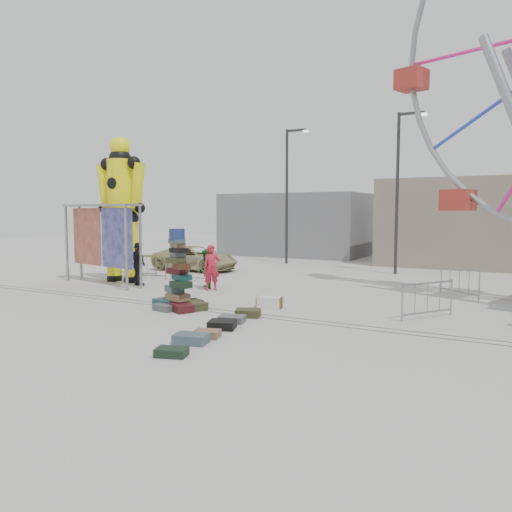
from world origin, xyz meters
The scene contains 26 objects.
ground centered at (0.00, 0.00, 0.00)m, with size 90.00×90.00×0.00m, color #9E9E99.
track_line_near centered at (0.00, 0.60, 0.00)m, with size 40.00×0.04×0.01m, color #47443F.
track_line_far centered at (0.00, 1.00, 0.00)m, with size 40.00×0.04×0.01m, color #47443F.
building_right centered at (7.00, 20.00, 2.50)m, with size 12.00×8.00×5.00m, color gray.
building_left centered at (-6.00, 22.00, 2.20)m, with size 10.00×8.00×4.40m, color gray.
lamp_post_right centered at (3.09, 13.00, 4.48)m, with size 1.41×0.25×8.00m.
lamp_post_left centered at (-3.91, 15.00, 4.48)m, with size 1.41×0.25×8.00m.
suitcase_tower centered at (-1.08, 0.55, 0.73)m, with size 2.03×1.67×2.60m.
crash_test_dummy centered at (-7.14, 4.37, 3.49)m, with size 2.63×1.16×6.63m.
banner_scaffold centered at (-7.28, 3.27, 2.60)m, with size 4.84×1.75×3.46m.
steamer_trunk centered at (1.50, 1.96, 0.19)m, with size 0.81×0.47×0.38m, color silver.
row_case_0 centered at (1.52, 0.51, 0.12)m, with size 0.73×0.55×0.23m, color #393B1D.
row_case_1 centered at (1.50, -0.38, 0.10)m, with size 0.70×0.56×0.20m, color #56595E.
row_case_2 centered at (1.67, -1.17, 0.11)m, with size 0.71×0.60×0.23m, color black.
row_case_3 centered at (1.84, -2.13, 0.10)m, with size 0.64×0.47×0.19m, color #886145.
row_case_4 centered at (1.81, -2.78, 0.12)m, with size 0.80×0.54×0.24m, color #455B63.
row_case_5 centered at (2.07, -3.85, 0.10)m, with size 0.68×0.45×0.19m, color black.
barricade_dummy_a centered at (-7.73, 6.05, 0.55)m, with size 2.00×0.10×1.10m, color gray, non-canonical shape.
barricade_dummy_b centered at (-6.76, 5.58, 0.55)m, with size 2.00×0.10×1.10m, color gray, non-canonical shape.
barricade_dummy_c centered at (-4.57, 5.88, 0.55)m, with size 2.00×0.10×1.10m, color gray, non-canonical shape.
barricade_wheel_front centered at (6.28, 2.87, 0.55)m, with size 2.00×0.10×1.10m, color gray, non-canonical shape.
barricade_wheel_back centered at (6.64, 7.40, 0.55)m, with size 2.00×0.10×1.10m, color gray, non-canonical shape.
pedestrian_red centered at (-2.24, 4.21, 0.91)m, with size 0.66×0.44×1.82m, color red.
pedestrian_green centered at (-2.74, 4.52, 0.80)m, with size 0.78×0.61×1.61m, color #19651F.
pedestrian_black centered at (-5.67, 3.76, 0.92)m, with size 1.08×0.45×1.84m, color black.
parked_suv centered at (-6.78, 9.43, 0.65)m, with size 2.15×4.66×1.30m, color tan.
Camera 1 is at (8.78, -12.31, 3.16)m, focal length 35.00 mm.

